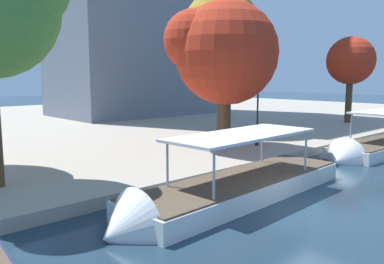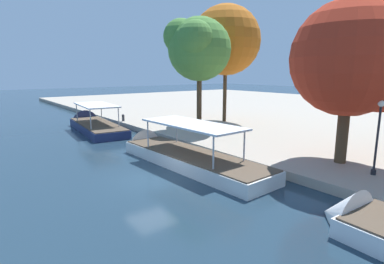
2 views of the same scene
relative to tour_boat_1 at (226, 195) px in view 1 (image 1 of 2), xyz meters
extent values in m
plane|color=#1E3342|center=(1.80, -3.48, -0.32)|extent=(220.00, 220.00, 0.00)
cube|color=#A39989|center=(1.80, 30.24, -0.04)|extent=(120.00, 55.00, 0.55)
cube|color=silver|center=(1.13, 0.05, -0.14)|extent=(12.29, 3.70, 1.27)
cone|color=silver|center=(-5.44, -0.23, -0.14)|extent=(1.52, 2.92, 2.86)
cube|color=brown|center=(1.13, 0.05, 0.54)|extent=(12.04, 3.53, 0.08)
cylinder|color=#B2B2B7|center=(-2.15, -1.36, 1.52)|extent=(0.10, 0.10, 1.87)
cylinder|color=#B2B2B7|center=(-2.26, 1.17, 1.52)|extent=(0.10, 0.10, 1.87)
cylinder|color=#B2B2B7|center=(4.53, -1.08, 1.52)|extent=(0.10, 0.10, 1.87)
cylinder|color=#B2B2B7|center=(4.42, 1.46, 1.52)|extent=(0.10, 0.10, 1.87)
cube|color=silver|center=(1.13, 0.05, 2.51)|extent=(7.66, 3.24, 0.12)
cone|color=white|center=(10.98, 0.32, -0.16)|extent=(1.52, 2.88, 2.82)
cylinder|color=#B2B2B7|center=(14.58, 1.43, 1.52)|extent=(0.10, 0.10, 1.99)
cylinder|color=black|center=(9.88, 6.02, 2.13)|extent=(0.12, 0.12, 3.80)
sphere|color=white|center=(9.88, 6.02, 4.19)|extent=(0.36, 0.36, 0.36)
cylinder|color=black|center=(9.88, 6.02, 0.38)|extent=(0.26, 0.26, 0.30)
cylinder|color=#4C3823|center=(7.53, 6.90, 2.14)|extent=(0.69, 0.69, 3.81)
sphere|color=#B22D19|center=(7.53, 6.90, 6.64)|extent=(6.92, 6.92, 6.92)
sphere|color=#B22D19|center=(5.88, 8.30, 7.47)|extent=(4.05, 4.05, 4.05)
sphere|color=#B22D19|center=(9.03, 7.70, 5.67)|extent=(4.35, 4.35, 4.35)
cylinder|color=#4C3823|center=(13.30, 12.75, 3.30)|extent=(0.65, 0.65, 6.13)
sphere|color=olive|center=(13.30, 12.75, 8.97)|extent=(6.94, 6.94, 6.94)
sphere|color=olive|center=(14.47, 11.61, 8.07)|extent=(4.77, 4.77, 4.77)
sphere|color=olive|center=(14.00, 13.91, 9.20)|extent=(3.64, 3.64, 3.64)
cylinder|color=#4C3823|center=(28.52, 8.36, 2.57)|extent=(0.67, 0.67, 4.68)
sphere|color=#B22D19|center=(28.52, 8.36, 6.78)|extent=(4.99, 4.99, 4.99)
sphere|color=#B22D19|center=(28.23, 9.12, 7.26)|extent=(3.10, 3.10, 3.10)
sphere|color=#B22D19|center=(29.24, 8.82, 6.81)|extent=(2.99, 2.99, 2.99)
camera|label=1|loc=(-12.22, -11.05, 5.03)|focal=36.82mm
camera|label=2|loc=(16.78, -11.90, 5.83)|focal=28.93mm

